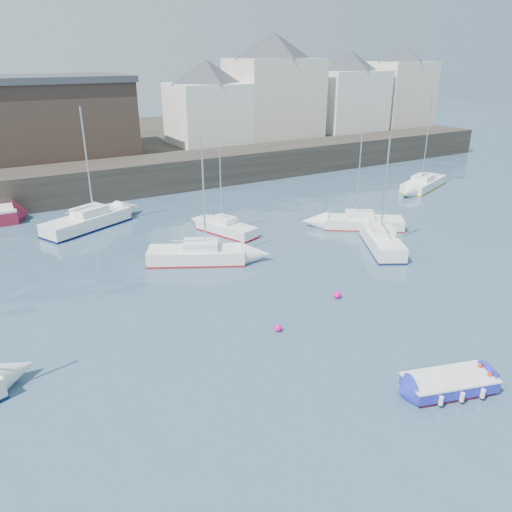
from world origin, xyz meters
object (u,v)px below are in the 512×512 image
sailboat_f (226,228)px  buoy_far (235,259)px  sailboat_d (363,222)px  sailboat_h (87,221)px  buoy_near (278,331)px  blue_dinghy (449,383)px  sailboat_b (197,255)px  buoy_mid (337,298)px  sailboat_c (382,241)px  sailboat_g (423,183)px

sailboat_f → buoy_far: 4.97m
sailboat_d → sailboat_h: size_ratio=0.86×
buoy_near → blue_dinghy: bearing=-65.4°
sailboat_b → buoy_mid: bearing=-62.0°
sailboat_b → sailboat_c: 12.50m
sailboat_g → buoy_mid: sailboat_g is taller
sailboat_g → sailboat_h: (-31.39, 4.29, 0.09)m
blue_dinghy → sailboat_d: bearing=58.1°
sailboat_d → blue_dinghy: bearing=-121.9°
buoy_near → buoy_mid: 4.84m
sailboat_b → sailboat_h: sailboat_h is taller
sailboat_b → buoy_mid: size_ratio=18.85×
sailboat_c → sailboat_f: (-7.70, 8.11, -0.13)m
blue_dinghy → sailboat_f: size_ratio=0.60×
blue_dinghy → sailboat_b: bearing=100.5°
buoy_mid → buoy_far: size_ratio=1.03×
buoy_near → buoy_mid: size_ratio=0.84×
buoy_near → sailboat_d: bearing=34.9°
sailboat_c → sailboat_g: (15.17, 10.19, -0.09)m
sailboat_b → buoy_far: size_ratio=19.50×
blue_dinghy → sailboat_d: sailboat_d is taller
sailboat_f → buoy_mid: sailboat_f is taller
sailboat_h → sailboat_b: bearing=-66.6°
sailboat_g → sailboat_b: bearing=-167.5°
buoy_mid → sailboat_h: bearing=115.5°
sailboat_g → sailboat_h: 31.68m
sailboat_h → sailboat_c: bearing=-41.7°
sailboat_b → sailboat_d: 13.61m
blue_dinghy → buoy_far: size_ratio=9.45×
buoy_near → buoy_mid: (4.66, 1.32, 0.00)m
sailboat_b → sailboat_g: sailboat_g is taller
buoy_near → buoy_far: (2.48, 9.08, 0.00)m
sailboat_d → buoy_near: sailboat_d is taller
blue_dinghy → sailboat_c: 15.46m
sailboat_f → buoy_mid: 12.39m
sailboat_g → buoy_far: 25.53m
buoy_near → sailboat_h: bearing=102.1°
sailboat_d → sailboat_c: bearing=-114.5°
sailboat_f → sailboat_g: size_ratio=0.75×
buoy_far → buoy_mid: bearing=-74.3°
sailboat_f → buoy_near: bearing=-107.2°
sailboat_c → sailboat_d: size_ratio=0.98×
sailboat_c → buoy_near: size_ratio=21.24×
blue_dinghy → sailboat_g: sailboat_g is taller
sailboat_g → blue_dinghy: bearing=-136.0°
sailboat_h → buoy_far: sailboat_h is taller
buoy_mid → blue_dinghy: bearing=-98.9°
sailboat_g → sailboat_h: size_ratio=0.96×
buoy_mid → buoy_near: bearing=-164.1°
blue_dinghy → buoy_near: 7.97m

